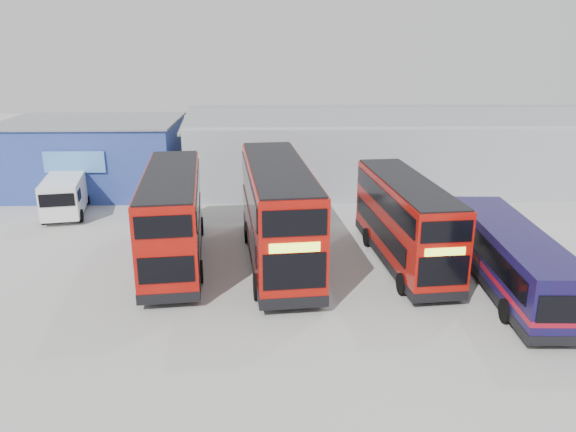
{
  "coord_description": "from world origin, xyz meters",
  "views": [
    {
      "loc": [
        -0.97,
        -22.17,
        10.94
      ],
      "look_at": [
        -0.31,
        4.97,
        2.1
      ],
      "focal_mm": 35.0,
      "sensor_mm": 36.0,
      "label": 1
    }
  ],
  "objects_px": {
    "double_decker_left": "(173,218)",
    "double_decker_right": "(405,223)",
    "panel_van": "(65,194)",
    "maintenance_shed": "(392,148)",
    "office_block": "(94,155)",
    "single_decker_blue": "(510,261)",
    "double_decker_centre": "(278,215)"
  },
  "relations": [
    {
      "from": "double_decker_left",
      "to": "double_decker_right",
      "type": "xyz_separation_m",
      "value": [
        11.4,
        -0.47,
        -0.17
      ]
    },
    {
      "from": "double_decker_right",
      "to": "panel_van",
      "type": "xyz_separation_m",
      "value": [
        -19.59,
        8.48,
        -0.76
      ]
    },
    {
      "from": "maintenance_shed",
      "to": "double_decker_left",
      "type": "bearing_deg",
      "value": -131.52
    },
    {
      "from": "panel_van",
      "to": "office_block",
      "type": "bearing_deg",
      "value": 77.54
    },
    {
      "from": "maintenance_shed",
      "to": "single_decker_blue",
      "type": "distance_m",
      "value": 19.63
    },
    {
      "from": "double_decker_left",
      "to": "panel_van",
      "type": "height_order",
      "value": "double_decker_left"
    },
    {
      "from": "double_decker_left",
      "to": "single_decker_blue",
      "type": "height_order",
      "value": "double_decker_left"
    },
    {
      "from": "double_decker_left",
      "to": "maintenance_shed",
      "type": "bearing_deg",
      "value": -138.15
    },
    {
      "from": "double_decker_left",
      "to": "double_decker_centre",
      "type": "relative_size",
      "value": 0.92
    },
    {
      "from": "office_block",
      "to": "panel_van",
      "type": "height_order",
      "value": "office_block"
    },
    {
      "from": "double_decker_left",
      "to": "single_decker_blue",
      "type": "bearing_deg",
      "value": 159.78
    },
    {
      "from": "office_block",
      "to": "panel_van",
      "type": "bearing_deg",
      "value": -91.89
    },
    {
      "from": "office_block",
      "to": "maintenance_shed",
      "type": "bearing_deg",
      "value": 5.21
    },
    {
      "from": "office_block",
      "to": "single_decker_blue",
      "type": "relative_size",
      "value": 1.16
    },
    {
      "from": "maintenance_shed",
      "to": "panel_van",
      "type": "bearing_deg",
      "value": -160.61
    },
    {
      "from": "double_decker_left",
      "to": "double_decker_centre",
      "type": "bearing_deg",
      "value": 171.59
    },
    {
      "from": "double_decker_left",
      "to": "panel_van",
      "type": "xyz_separation_m",
      "value": [
        -8.18,
        8.01,
        -0.93
      ]
    },
    {
      "from": "panel_van",
      "to": "double_decker_left",
      "type": "bearing_deg",
      "value": -54.96
    },
    {
      "from": "panel_van",
      "to": "double_decker_centre",
      "type": "bearing_deg",
      "value": -42.01
    },
    {
      "from": "double_decker_centre",
      "to": "panel_van",
      "type": "bearing_deg",
      "value": 142.63
    },
    {
      "from": "double_decker_left",
      "to": "panel_van",
      "type": "bearing_deg",
      "value": -51.03
    },
    {
      "from": "maintenance_shed",
      "to": "double_decker_centre",
      "type": "bearing_deg",
      "value": -118.89
    },
    {
      "from": "office_block",
      "to": "panel_van",
      "type": "relative_size",
      "value": 2.11
    },
    {
      "from": "double_decker_centre",
      "to": "single_decker_blue",
      "type": "distance_m",
      "value": 10.87
    },
    {
      "from": "office_block",
      "to": "panel_van",
      "type": "xyz_separation_m",
      "value": [
        -0.19,
        -5.8,
        -1.23
      ]
    },
    {
      "from": "office_block",
      "to": "double_decker_right",
      "type": "bearing_deg",
      "value": -36.38
    },
    {
      "from": "office_block",
      "to": "double_decker_centre",
      "type": "height_order",
      "value": "office_block"
    },
    {
      "from": "double_decker_left",
      "to": "double_decker_centre",
      "type": "height_order",
      "value": "double_decker_centre"
    },
    {
      "from": "double_decker_centre",
      "to": "double_decker_right",
      "type": "distance_m",
      "value": 6.24
    },
    {
      "from": "double_decker_centre",
      "to": "double_decker_right",
      "type": "xyz_separation_m",
      "value": [
        6.22,
        -0.31,
        -0.38
      ]
    },
    {
      "from": "office_block",
      "to": "double_decker_right",
      "type": "xyz_separation_m",
      "value": [
        19.39,
        -14.29,
        -0.47
      ]
    },
    {
      "from": "double_decker_centre",
      "to": "double_decker_right",
      "type": "relative_size",
      "value": 1.18
    }
  ]
}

